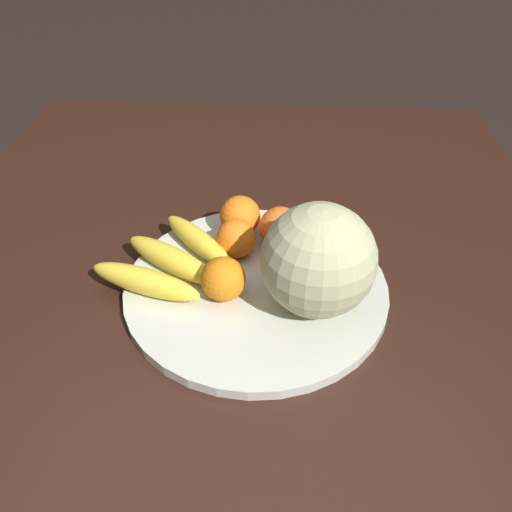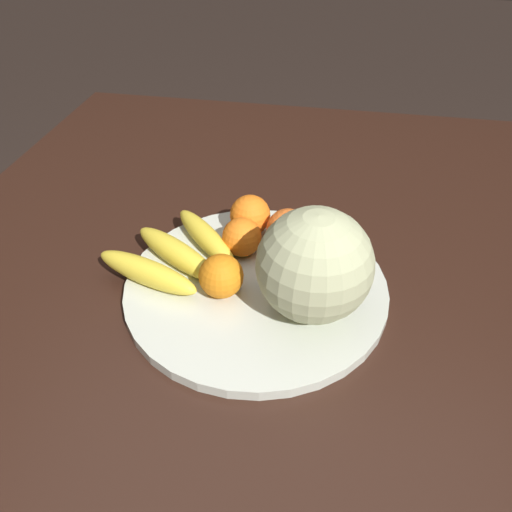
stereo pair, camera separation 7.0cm
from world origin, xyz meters
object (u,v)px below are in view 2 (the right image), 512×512
(kitchen_table, at_px, (238,338))
(orange_front_right, at_px, (242,237))
(banana_bunch, at_px, (176,255))
(orange_front_left, at_px, (221,276))
(melon, at_px, (315,265))
(orange_mid_center, at_px, (288,230))
(orange_back_left, at_px, (250,215))
(fruit_bowl, at_px, (256,286))

(kitchen_table, distance_m, orange_front_right, 0.16)
(kitchen_table, xyz_separation_m, orange_front_right, (-0.08, -0.01, 0.14))
(banana_bunch, distance_m, orange_front_left, 0.09)
(melon, relative_size, orange_front_left, 2.43)
(orange_mid_center, xyz_separation_m, orange_back_left, (-0.03, -0.07, -0.00))
(orange_front_right, bearing_deg, fruit_bowl, 27.31)
(melon, bearing_deg, banana_bunch, -105.01)
(kitchen_table, distance_m, orange_back_left, 0.20)
(fruit_bowl, bearing_deg, orange_front_left, -55.70)
(orange_front_right, distance_m, orange_mid_center, 0.07)
(orange_back_left, bearing_deg, orange_mid_center, 65.10)
(orange_mid_center, bearing_deg, fruit_bowl, -19.82)
(melon, bearing_deg, fruit_bowl, -114.27)
(orange_mid_center, distance_m, orange_back_left, 0.07)
(kitchen_table, bearing_deg, orange_mid_center, 151.77)
(orange_front_left, bearing_deg, banana_bunch, -120.76)
(fruit_bowl, height_order, orange_mid_center, orange_mid_center)
(fruit_bowl, bearing_deg, orange_mid_center, 160.18)
(kitchen_table, distance_m, fruit_bowl, 0.10)
(kitchen_table, relative_size, orange_front_left, 22.77)
(kitchen_table, distance_m, orange_front_left, 0.14)
(melon, xyz_separation_m, orange_front_right, (-0.10, -0.12, -0.05))
(orange_front_left, distance_m, orange_back_left, 0.15)
(orange_front_right, bearing_deg, banana_bunch, -62.46)
(orange_mid_center, bearing_deg, orange_front_left, -32.23)
(kitchen_table, bearing_deg, fruit_bowl, 124.07)
(orange_back_left, bearing_deg, fruit_bowl, 14.52)
(banana_bunch, height_order, orange_front_right, orange_front_right)
(banana_bunch, bearing_deg, orange_back_left, -98.94)
(fruit_bowl, xyz_separation_m, orange_front_right, (-0.07, -0.03, 0.04))
(orange_back_left, bearing_deg, orange_front_left, -4.51)
(banana_bunch, height_order, orange_mid_center, orange_mid_center)
(fruit_bowl, relative_size, orange_back_left, 5.80)
(melon, bearing_deg, orange_front_right, -131.37)
(orange_front_left, bearing_deg, orange_front_right, 174.02)
(orange_mid_center, bearing_deg, orange_front_right, -68.15)
(fruit_bowl, height_order, orange_front_right, orange_front_right)
(orange_front_left, relative_size, orange_back_left, 0.96)
(kitchen_table, relative_size, orange_front_right, 23.58)
(orange_mid_center, relative_size, orange_back_left, 1.01)
(orange_front_left, bearing_deg, orange_back_left, 175.49)
(kitchen_table, relative_size, orange_back_left, 21.75)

